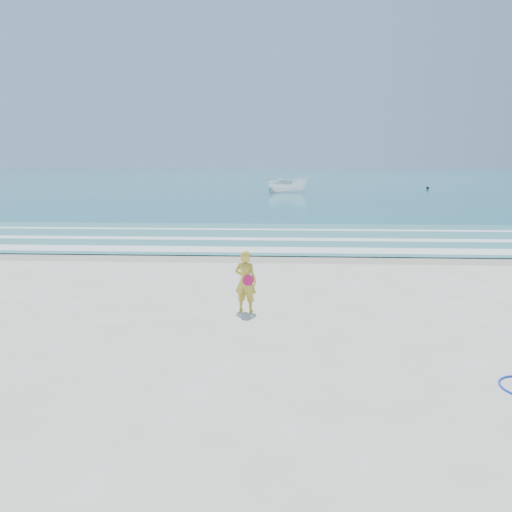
{
  "coord_description": "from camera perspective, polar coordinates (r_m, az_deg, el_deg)",
  "views": [
    {
      "loc": [
        0.71,
        -10.29,
        3.76
      ],
      "look_at": [
        -0.03,
        4.0,
        1.0
      ],
      "focal_mm": 35.0,
      "sensor_mm": 36.0,
      "label": 1
    }
  ],
  "objects": [
    {
      "name": "foam_far",
      "position": [
        27.06,
        1.43,
        3.05
      ],
      "size": [
        400.0,
        0.6,
        0.01
      ],
      "primitive_type": "cube",
      "color": "white",
      "rests_on": "shallow"
    },
    {
      "name": "buoy",
      "position": [
        68.21,
        19.02,
        7.37
      ],
      "size": [
        0.38,
        0.38,
        0.38
      ],
      "primitive_type": "sphere",
      "color": "black",
      "rests_on": "ocean"
    },
    {
      "name": "ocean",
      "position": [
        115.35,
        2.63,
        9.06
      ],
      "size": [
        400.0,
        190.0,
        0.04
      ],
      "primitive_type": "cube",
      "color": "#19727F",
      "rests_on": "ground"
    },
    {
      "name": "boat",
      "position": [
        57.79,
        3.64,
        8.17
      ],
      "size": [
        5.15,
        2.42,
        1.92
      ],
      "primitive_type": "imported",
      "rotation": [
        0.0,
        0.0,
        1.68
      ],
      "color": "white",
      "rests_on": "ocean"
    },
    {
      "name": "foam_mid",
      "position": [
        23.79,
        1.21,
        1.96
      ],
      "size": [
        400.0,
        0.9,
        0.01
      ],
      "primitive_type": "cube",
      "color": "white",
      "rests_on": "shallow"
    },
    {
      "name": "ground",
      "position": [
        10.98,
        -0.94,
        -9.12
      ],
      "size": [
        400.0,
        400.0,
        0.0
      ],
      "primitive_type": "plane",
      "color": "silver",
      "rests_on": "ground"
    },
    {
      "name": "wet_sand",
      "position": [
        19.67,
        0.83,
        -0.1
      ],
      "size": [
        400.0,
        2.4,
        0.0
      ],
      "primitive_type": "cube",
      "color": "#B2A893",
      "rests_on": "ground"
    },
    {
      "name": "foam_near",
      "position": [
        20.93,
        0.97,
        0.72
      ],
      "size": [
        400.0,
        1.4,
        0.01
      ],
      "primitive_type": "cube",
      "color": "white",
      "rests_on": "shallow"
    },
    {
      "name": "shallow",
      "position": [
        24.58,
        1.27,
        2.23
      ],
      "size": [
        400.0,
        10.0,
        0.01
      ],
      "primitive_type": "cube",
      "color": "#59B7AD",
      "rests_on": "ocean"
    },
    {
      "name": "woman",
      "position": [
        12.47,
        -1.2,
        -2.9
      ],
      "size": [
        0.66,
        0.53,
        1.57
      ],
      "color": "gold",
      "rests_on": "ground"
    }
  ]
}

